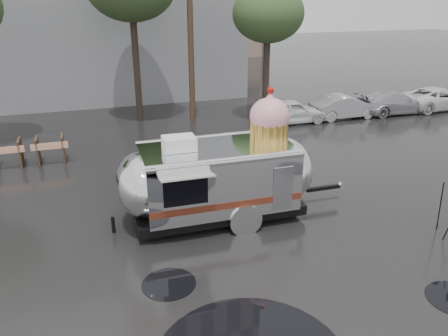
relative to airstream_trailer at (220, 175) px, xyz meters
name	(u,v)px	position (x,y,z in m)	size (l,w,h in m)	color
ground	(245,304)	(-0.67, -3.77, -1.31)	(120.00, 120.00, 0.00)	black
utility_pole	(190,25)	(1.83, 10.23, 3.31)	(1.60, 0.28, 9.00)	#473323
tree_right	(268,14)	(5.33, 9.23, 3.75)	(3.36, 3.36, 6.42)	#382D26
barricade_row	(7,153)	(-6.22, 6.20, -0.79)	(4.30, 0.80, 1.00)	#473323
parked_cars	(375,102)	(11.11, 8.23, -0.59)	(13.20, 1.90, 1.50)	silver
airstream_trailer	(220,175)	(0.00, 0.00, 0.00)	(6.94, 2.65, 3.74)	silver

